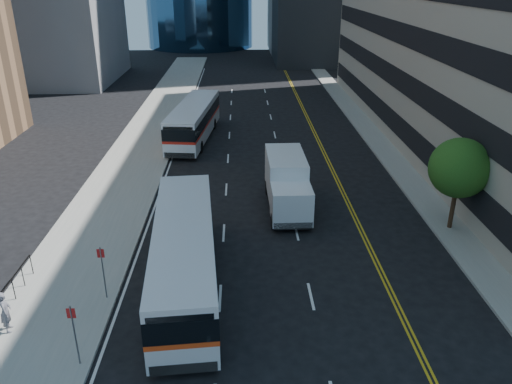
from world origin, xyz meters
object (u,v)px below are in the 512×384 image
box_truck (287,183)px  pedestrian (5,312)px  street_tree (460,168)px  bus_rear (194,120)px  bus_front (184,254)px

box_truck → pedestrian: 16.29m
street_tree → bus_rear: 23.09m
pedestrian → box_truck: bearing=-65.7°
bus_front → pedestrian: bearing=-159.8°
street_tree → pedestrian: 22.37m
bus_front → bus_rear: bus_front is taller
box_truck → pedestrian: bearing=-138.1°
bus_rear → street_tree: bearing=-41.2°
bus_rear → pedestrian: bearing=-95.2°
bus_front → pedestrian: (-6.65, -3.09, -0.63)m
bus_front → bus_rear: bearing=88.8°
pedestrian → street_tree: bearing=-87.4°
box_truck → pedestrian: (-11.92, -11.09, -0.61)m
bus_front → box_truck: (5.27, 8.00, -0.02)m
bus_front → bus_rear: (-1.38, 22.02, -0.02)m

